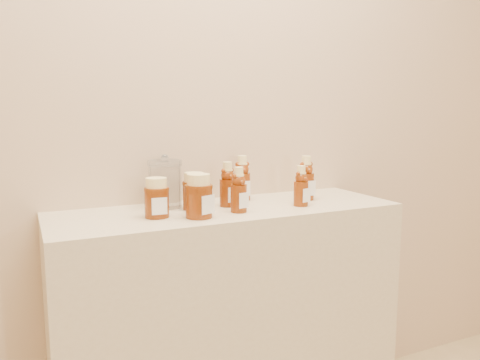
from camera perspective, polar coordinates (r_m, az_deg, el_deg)
name	(u,v)px	position (r m, az deg, el deg)	size (l,w,h in m)	color
wall_back	(206,79)	(1.77, -4.14, 12.21)	(3.50, 0.02, 2.70)	tan
display_table	(229,331)	(1.76, -1.35, -17.90)	(1.20, 0.40, 0.90)	#C5B590
bear_bottle_back_left	(228,181)	(1.63, -1.53, -0.16)	(0.06, 0.06, 0.18)	#5E2207
bear_bottle_back_mid	(242,175)	(1.75, 0.27, 0.61)	(0.06, 0.06, 0.19)	#5E2207
bear_bottle_back_right	(306,175)	(1.77, 8.07, 0.60)	(0.06, 0.06, 0.19)	#5E2207
bear_bottle_front_left	(239,187)	(1.54, -0.16, -0.83)	(0.06, 0.06, 0.17)	#5E2207
bear_bottle_front_right	(301,183)	(1.65, 7.45, -0.39)	(0.06, 0.06, 0.16)	#5E2207
honey_jar_left	(157,198)	(1.49, -10.13, -2.13)	(0.08, 0.08, 0.13)	#5E2207
honey_jar_back	(194,191)	(1.59, -5.62, -1.35)	(0.08, 0.08, 0.13)	#5E2207
honey_jar_front	(199,196)	(1.47, -5.05, -1.95)	(0.09, 0.09, 0.14)	#5E2207
glass_canister	(165,182)	(1.63, -9.10, -0.23)	(0.12, 0.12, 0.18)	white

